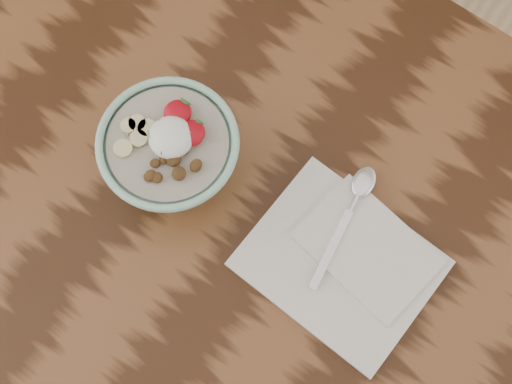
% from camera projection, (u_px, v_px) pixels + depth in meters
% --- Properties ---
extents(table, '(1.60, 0.90, 0.75)m').
position_uv_depth(table, '(279.00, 229.00, 1.13)').
color(table, '#341B0D').
rests_on(table, ground).
extents(breakfast_bowl, '(0.20, 0.20, 0.13)m').
position_uv_depth(breakfast_bowl, '(171.00, 152.00, 1.00)').
color(breakfast_bowl, '#98CCB3').
rests_on(breakfast_bowl, table).
extents(napkin, '(0.26, 0.22, 0.02)m').
position_uv_depth(napkin, '(346.00, 260.00, 1.01)').
color(napkin, silver).
rests_on(napkin, table).
extents(spoon, '(0.05, 0.20, 0.01)m').
position_uv_depth(spoon, '(356.00, 198.00, 1.02)').
color(spoon, silver).
rests_on(spoon, napkin).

